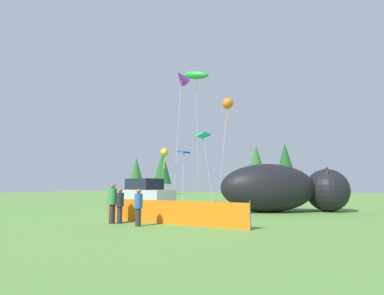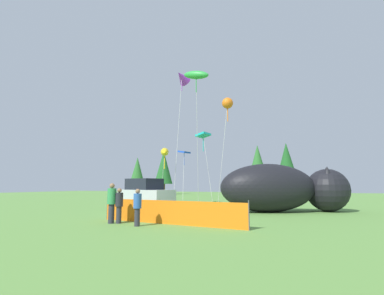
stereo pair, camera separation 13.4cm
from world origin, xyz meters
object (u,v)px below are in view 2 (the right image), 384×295
(parked_car, at_px, (146,196))
(kite_green_fish, at_px, (196,76))
(spectator_in_grey_shirt, at_px, (112,201))
(kite_teal_diamond, at_px, (203,136))
(kite_purple_delta, at_px, (182,77))
(spectator_in_green_shirt, at_px, (119,204))
(kite_blue_box, at_px, (184,153))
(kite_yellow_hero, at_px, (165,152))
(spectator_in_red_shirt, at_px, (137,206))
(kite_orange_flower, at_px, (227,104))
(folding_chair, at_px, (217,209))
(inflatable_cat, at_px, (282,190))

(parked_car, height_order, kite_green_fish, kite_green_fish)
(parked_car, relative_size, spectator_in_grey_shirt, 2.20)
(kite_teal_diamond, bearing_deg, kite_purple_delta, 144.85)
(spectator_in_green_shirt, xyz_separation_m, kite_teal_diamond, (1.05, 9.63, 4.73))
(spectator_in_grey_shirt, distance_m, kite_purple_delta, 15.65)
(kite_blue_box, relative_size, kite_yellow_hero, 1.07)
(spectator_in_red_shirt, height_order, kite_blue_box, kite_blue_box)
(kite_blue_box, bearing_deg, kite_orange_flower, -48.66)
(kite_yellow_hero, height_order, kite_purple_delta, kite_purple_delta)
(kite_teal_diamond, distance_m, kite_yellow_hero, 3.31)
(spectator_in_green_shirt, relative_size, kite_purple_delta, 0.14)
(spectator_in_red_shirt, xyz_separation_m, kite_blue_box, (-3.85, 14.87, 4.02))
(kite_green_fish, bearing_deg, folding_chair, -54.78)
(spectator_in_grey_shirt, bearing_deg, folding_chair, 44.13)
(folding_chair, bearing_deg, spectator_in_green_shirt, -131.57)
(spectator_in_green_shirt, relative_size, kite_orange_flower, 0.21)
(kite_purple_delta, bearing_deg, kite_teal_diamond, -35.15)
(spectator_in_red_shirt, relative_size, kite_yellow_hero, 0.34)
(parked_car, distance_m, kite_yellow_hero, 4.03)
(inflatable_cat, relative_size, kite_blue_box, 1.73)
(parked_car, height_order, kite_blue_box, kite_blue_box)
(kite_green_fish, height_order, kite_purple_delta, kite_purple_delta)
(parked_car, relative_size, kite_green_fish, 0.41)
(inflatable_cat, distance_m, kite_purple_delta, 13.33)
(spectator_in_grey_shirt, relative_size, spectator_in_red_shirt, 1.16)
(spectator_in_red_shirt, bearing_deg, kite_blue_box, 104.52)
(spectator_in_red_shirt, distance_m, kite_green_fish, 11.89)
(folding_chair, xyz_separation_m, kite_teal_diamond, (-2.71, 5.77, 5.13))
(kite_green_fish, relative_size, kite_purple_delta, 0.85)
(kite_blue_box, bearing_deg, kite_teal_diamond, -52.82)
(spectator_in_grey_shirt, relative_size, kite_purple_delta, 0.16)
(kite_purple_delta, bearing_deg, folding_chair, -54.96)
(parked_car, bearing_deg, kite_orange_flower, 35.48)
(kite_teal_diamond, relative_size, kite_green_fish, 0.57)
(kite_purple_delta, bearing_deg, spectator_in_green_shirt, -82.12)
(kite_yellow_hero, height_order, kite_orange_flower, kite_orange_flower)
(spectator_in_green_shirt, height_order, kite_purple_delta, kite_purple_delta)
(kite_yellow_hero, bearing_deg, kite_teal_diamond, 31.49)
(kite_orange_flower, xyz_separation_m, kite_purple_delta, (-5.19, 4.11, 4.01))
(kite_teal_diamond, relative_size, kite_orange_flower, 0.75)
(parked_car, bearing_deg, spectator_in_grey_shirt, -58.74)
(kite_purple_delta, bearing_deg, kite_green_fish, -55.12)
(kite_blue_box, bearing_deg, spectator_in_green_shirt, -80.08)
(kite_blue_box, distance_m, kite_orange_flower, 9.57)
(spectator_in_green_shirt, bearing_deg, kite_teal_diamond, 83.75)
(kite_green_fish, xyz_separation_m, kite_yellow_hero, (-2.82, 0.68, -5.46))
(inflatable_cat, distance_m, kite_teal_diamond, 7.21)
(parked_car, distance_m, kite_purple_delta, 11.90)
(kite_green_fish, xyz_separation_m, kite_blue_box, (-3.79, 6.96, -4.86))
(inflatable_cat, bearing_deg, folding_chair, -147.50)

